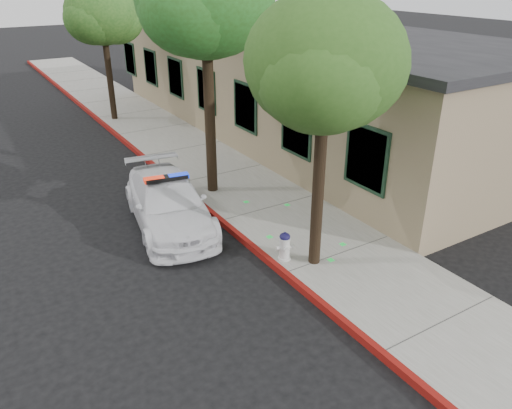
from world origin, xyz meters
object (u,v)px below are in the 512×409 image
object	(u,v)px
street_tree_mid	(205,5)
street_tree_far	(103,16)
police_car	(168,203)
clapboard_building	(294,81)
street_tree_near	(326,68)
fire_hydrant	(285,246)

from	to	relation	value
street_tree_mid	street_tree_far	world-z (taller)	street_tree_mid
police_car	street_tree_mid	bearing A→B (deg)	43.22
clapboard_building	street_tree_near	world-z (taller)	street_tree_near
clapboard_building	street_tree_far	distance (m)	8.39
street_tree_mid	street_tree_near	bearing A→B (deg)	-88.98
police_car	fire_hydrant	distance (m)	3.59
police_car	street_tree_far	xyz separation A→B (m)	(1.86, 10.66, 3.82)
clapboard_building	fire_hydrant	distance (m)	10.74
fire_hydrant	street_tree_mid	world-z (taller)	street_tree_mid
street_tree_near	police_car	bearing A→B (deg)	118.63
clapboard_building	fire_hydrant	bearing A→B (deg)	-126.67
street_tree_near	street_tree_mid	xyz separation A→B (m)	(-0.09, 4.98, 0.89)
clapboard_building	street_tree_mid	bearing A→B (deg)	-145.87
fire_hydrant	police_car	bearing A→B (deg)	131.11
clapboard_building	street_tree_near	bearing A→B (deg)	-122.90
clapboard_building	street_tree_mid	world-z (taller)	street_tree_mid
fire_hydrant	street_tree_near	world-z (taller)	street_tree_near
street_tree_far	street_tree_mid	bearing A→B (deg)	-89.55
police_car	street_tree_far	world-z (taller)	street_tree_far
clapboard_building	police_car	world-z (taller)	clapboard_building
clapboard_building	police_car	xyz separation A→B (m)	(-7.83, -5.26, -1.47)
clapboard_building	police_car	size ratio (longest dim) A/B	4.37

